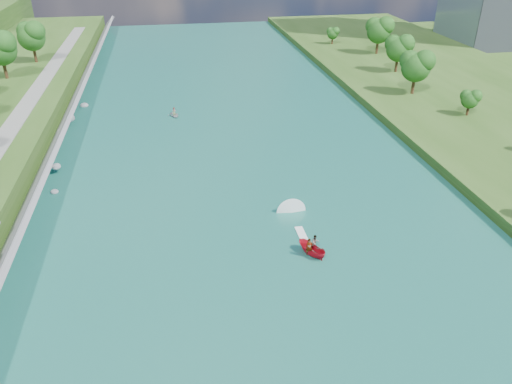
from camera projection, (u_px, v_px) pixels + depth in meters
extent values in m
plane|color=#2D5119|center=(274.00, 284.00, 48.47)|extent=(260.00, 260.00, 0.00)
cube|color=#1A6357|center=(243.00, 188.00, 65.72)|extent=(55.00, 240.00, 0.10)
cube|color=slate|center=(34.00, 193.00, 60.87)|extent=(3.54, 236.00, 4.05)
ellipsoid|color=gray|center=(54.00, 192.00, 64.41)|extent=(1.03, 0.99, 0.62)
ellipsoid|color=gray|center=(56.00, 167.00, 69.13)|extent=(1.25, 1.48, 0.87)
ellipsoid|color=gray|center=(61.00, 131.00, 78.86)|extent=(1.08, 1.06, 0.80)
ellipsoid|color=gray|center=(70.00, 118.00, 85.13)|extent=(1.72, 1.67, 1.38)
ellipsoid|color=gray|center=(84.00, 106.00, 94.66)|extent=(1.56, 1.82, 1.00)
ellipsoid|color=#134715|center=(1.00, 51.00, 96.27)|extent=(6.51, 6.51, 10.86)
ellipsoid|color=#134715|center=(32.00, 38.00, 107.65)|extent=(6.19, 6.19, 10.32)
ellipsoid|color=#134715|center=(470.00, 100.00, 84.73)|extent=(3.19, 3.19, 5.31)
ellipsoid|color=#134715|center=(416.00, 68.00, 94.31)|extent=(5.91, 5.91, 9.84)
ellipsoid|color=#134715|center=(398.00, 50.00, 108.29)|extent=(5.71, 5.71, 9.51)
ellipsoid|color=#134715|center=(379.00, 32.00, 123.04)|extent=(6.32, 6.32, 10.54)
ellipsoid|color=#134715|center=(333.00, 34.00, 134.03)|extent=(3.18, 3.18, 5.30)
imported|color=#B40E1E|center=(312.00, 249.00, 52.21)|extent=(2.98, 3.74, 1.37)
imported|color=#66605B|center=(309.00, 247.00, 51.51)|extent=(0.76, 0.56, 1.90)
imported|color=#66605B|center=(315.00, 242.00, 52.48)|extent=(0.83, 0.65, 1.69)
cube|color=white|center=(304.00, 239.00, 55.12)|extent=(0.90, 5.00, 0.06)
imported|color=#95989D|center=(174.00, 115.00, 89.45)|extent=(2.65, 3.19, 0.57)
imported|color=#66605B|center=(174.00, 111.00, 89.14)|extent=(0.77, 0.60, 1.38)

